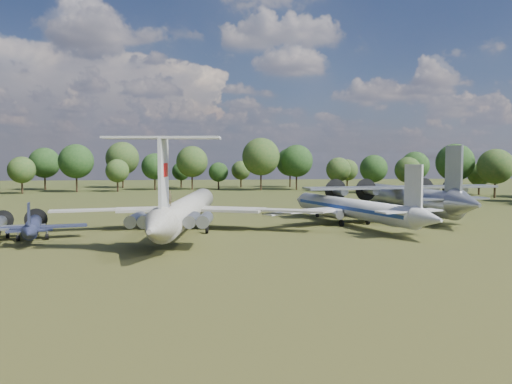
{
  "coord_description": "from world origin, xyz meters",
  "views": [
    {
      "loc": [
        2.37,
        -69.74,
        9.89
      ],
      "look_at": [
        9.31,
        -0.09,
        5.0
      ],
      "focal_mm": 35.0,
      "sensor_mm": 36.0,
      "label": 1
    }
  ],
  "objects_px": {
    "tu104_jet": "(351,212)",
    "an12_transport": "(406,202)",
    "il62_airliner": "(188,214)",
    "small_prop_west": "(33,230)",
    "person_on_il62": "(169,198)"
  },
  "relations": [
    {
      "from": "an12_transport",
      "to": "small_prop_west",
      "type": "bearing_deg",
      "value": -169.41
    },
    {
      "from": "tu104_jet",
      "to": "person_on_il62",
      "type": "distance_m",
      "value": 30.73
    },
    {
      "from": "an12_transport",
      "to": "small_prop_west",
      "type": "xyz_separation_m",
      "value": [
        -53.62,
        -18.11,
        -1.27
      ]
    },
    {
      "from": "person_on_il62",
      "to": "tu104_jet",
      "type": "bearing_deg",
      "value": -160.5
    },
    {
      "from": "tu104_jet",
      "to": "small_prop_west",
      "type": "relative_size",
      "value": 2.26
    },
    {
      "from": "an12_transport",
      "to": "person_on_il62",
      "type": "distance_m",
      "value": 45.16
    },
    {
      "from": "tu104_jet",
      "to": "person_on_il62",
      "type": "xyz_separation_m",
      "value": [
        -25.12,
        -17.33,
        3.61
      ]
    },
    {
      "from": "an12_transport",
      "to": "person_on_il62",
      "type": "bearing_deg",
      "value": -153.0
    },
    {
      "from": "il62_airliner",
      "to": "tu104_jet",
      "type": "bearing_deg",
      "value": 16.75
    },
    {
      "from": "il62_airliner",
      "to": "person_on_il62",
      "type": "distance_m",
      "value": 13.48
    },
    {
      "from": "tu104_jet",
      "to": "an12_transport",
      "type": "height_order",
      "value": "an12_transport"
    },
    {
      "from": "person_on_il62",
      "to": "il62_airliner",
      "type": "bearing_deg",
      "value": -111.5
    },
    {
      "from": "il62_airliner",
      "to": "small_prop_west",
      "type": "bearing_deg",
      "value": -157.58
    },
    {
      "from": "small_prop_west",
      "to": "person_on_il62",
      "type": "height_order",
      "value": "person_on_il62"
    },
    {
      "from": "il62_airliner",
      "to": "person_on_il62",
      "type": "relative_size",
      "value": 28.17
    }
  ]
}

